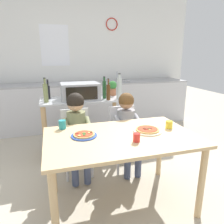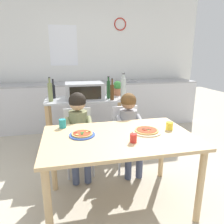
{
  "view_description": "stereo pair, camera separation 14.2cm",
  "coord_description": "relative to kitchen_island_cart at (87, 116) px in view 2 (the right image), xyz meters",
  "views": [
    {
      "loc": [
        -0.6,
        -1.73,
        1.48
      ],
      "look_at": [
        0.0,
        0.3,
        0.89
      ],
      "focal_mm": 33.57,
      "sensor_mm": 36.0,
      "label": 1
    },
    {
      "loc": [
        -0.46,
        -1.77,
        1.48
      ],
      "look_at": [
        0.0,
        0.3,
        0.89
      ],
      "focal_mm": 33.57,
      "sensor_mm": 36.0,
      "label": 2
    }
  ],
  "objects": [
    {
      "name": "bottle_tall_green_wine",
      "position": [
        -0.5,
        -0.1,
        0.42
      ],
      "size": [
        0.06,
        0.06,
        0.33
      ],
      "color": "olive",
      "rests_on": "kitchen_island_cart"
    },
    {
      "name": "dining_chair_right",
      "position": [
        0.45,
        -0.56,
        -0.09
      ],
      "size": [
        0.36,
        0.36,
        0.81
      ],
      "color": "silver",
      "rests_on": "ground"
    },
    {
      "name": "potted_herb_plant",
      "position": [
        0.5,
        0.13,
        0.4
      ],
      "size": [
        0.13,
        0.13,
        0.22
      ],
      "color": "#9E5B3D",
      "rests_on": "kitchen_island_cart"
    },
    {
      "name": "ground_plane",
      "position": [
        0.17,
        -0.12,
        -0.57
      ],
      "size": [
        11.48,
        11.48,
        0.0
      ],
      "primitive_type": "plane",
      "color": "#B7AD99"
    },
    {
      "name": "drinking_cup_teal",
      "position": [
        -0.35,
        -0.92,
        0.22
      ],
      "size": [
        0.07,
        0.07,
        0.09
      ],
      "primitive_type": "cylinder",
      "color": "teal",
      "rests_on": "dining_table"
    },
    {
      "name": "toaster_oven",
      "position": [
        -0.03,
        -0.03,
        0.4
      ],
      "size": [
        0.53,
        0.38,
        0.23
      ],
      "color": "#999BA0",
      "rests_on": "kitchen_island_cart"
    },
    {
      "name": "drinking_cup_yellow",
      "position": [
        0.71,
        -1.21,
        0.21
      ],
      "size": [
        0.07,
        0.07,
        0.08
      ],
      "primitive_type": "cylinder",
      "color": "yellow",
      "rests_on": "dining_table"
    },
    {
      "name": "child_in_olive_shirt",
      "position": [
        -0.17,
        -0.65,
        0.11
      ],
      "size": [
        0.32,
        0.42,
        1.03
      ],
      "color": "#424C6B",
      "rests_on": "ground"
    },
    {
      "name": "dining_chair_left",
      "position": [
        -0.17,
        -0.53,
        -0.09
      ],
      "size": [
        0.36,
        0.36,
        0.81
      ],
      "color": "silver",
      "rests_on": "ground"
    },
    {
      "name": "bottle_squat_spirits",
      "position": [
        0.34,
        -0.19,
        0.4
      ],
      "size": [
        0.06,
        0.06,
        0.31
      ],
      "color": "#4C2D14",
      "rests_on": "kitchen_island_cart"
    },
    {
      "name": "bottle_clear_vinegar",
      "position": [
        0.31,
        -0.07,
        0.42
      ],
      "size": [
        0.05,
        0.05,
        0.32
      ],
      "color": "#1E4723",
      "rests_on": "kitchen_island_cart"
    },
    {
      "name": "dining_table",
      "position": [
        0.17,
        -1.27,
        0.08
      ],
      "size": [
        1.4,
        0.88,
        0.74
      ],
      "color": "tan",
      "rests_on": "ground"
    },
    {
      "name": "back_wall_tiled",
      "position": [
        0.16,
        1.66,
        0.78
      ],
      "size": [
        5.09,
        0.14,
        2.7
      ],
      "color": "white",
      "rests_on": "ground"
    },
    {
      "name": "bottle_brown_beer",
      "position": [
        0.51,
        -0.16,
        0.44
      ],
      "size": [
        0.08,
        0.08,
        0.37
      ],
      "color": "#ADB7B2",
      "rests_on": "kitchen_island_cart"
    },
    {
      "name": "drinking_cup_red",
      "position": [
        0.25,
        -1.44,
        0.21
      ],
      "size": [
        0.06,
        0.06,
        0.08
      ],
      "primitive_type": "cylinder",
      "color": "red",
      "rests_on": "dining_table"
    },
    {
      "name": "child_in_grey_shirt",
      "position": [
        0.45,
        -0.68,
        0.08
      ],
      "size": [
        0.32,
        0.42,
        1.0
      ],
      "color": "#424C6B",
      "rests_on": "ground"
    },
    {
      "name": "pizza_plate_blue_rimmed",
      "position": [
        -0.17,
        -1.19,
        0.18
      ],
      "size": [
        0.24,
        0.24,
        0.03
      ],
      "color": "#3356B7",
      "rests_on": "dining_table"
    },
    {
      "name": "pizza_plate_cream",
      "position": [
        0.45,
        -1.23,
        0.18
      ],
      "size": [
        0.28,
        0.28,
        0.03
      ],
      "color": "beige",
      "rests_on": "dining_table"
    },
    {
      "name": "kitchen_island_cart",
      "position": [
        0.0,
        0.0,
        0.0
      ],
      "size": [
        1.2,
        0.53,
        0.85
      ],
      "color": "#B7BABF",
      "rests_on": "ground"
    },
    {
      "name": "kitchen_counter",
      "position": [
        0.17,
        1.25,
        -0.11
      ],
      "size": [
        4.58,
        0.6,
        1.12
      ],
      "color": "silver",
      "rests_on": "ground"
    },
    {
      "name": "bottle_dark_olive_oil",
      "position": [
        -0.47,
        0.11,
        0.39
      ],
      "size": [
        0.05,
        0.05,
        0.28
      ],
      "color": "black",
      "rests_on": "kitchen_island_cart"
    }
  ]
}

